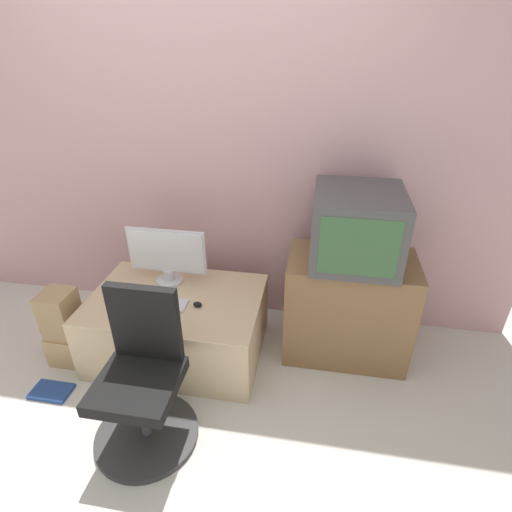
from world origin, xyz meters
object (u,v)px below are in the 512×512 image
at_px(office_chair, 143,386).
at_px(book, 52,391).
at_px(keyboard, 161,304).
at_px(mouse, 198,304).
at_px(crt_tv, 356,227).
at_px(main_monitor, 167,255).
at_px(cardboard_box_lower, 70,345).

bearing_deg(office_chair, book, 168.95).
distance_m(keyboard, mouse, 0.24).
bearing_deg(crt_tv, main_monitor, -178.28).
height_order(crt_tv, book, crt_tv).
relative_size(mouse, office_chair, 0.06).
height_order(keyboard, office_chair, office_chair).
xyz_separation_m(keyboard, book, (-0.60, -0.41, -0.44)).
relative_size(main_monitor, mouse, 9.70).
distance_m(mouse, office_chair, 0.60).
bearing_deg(keyboard, office_chair, -79.25).
height_order(keyboard, cardboard_box_lower, keyboard).
bearing_deg(cardboard_box_lower, crt_tv, 12.80).
relative_size(keyboard, cardboard_box_lower, 1.48).
height_order(cardboard_box_lower, book, cardboard_box_lower).
bearing_deg(keyboard, mouse, 4.23).
height_order(mouse, cardboard_box_lower, mouse).
xyz_separation_m(keyboard, office_chair, (0.10, -0.55, -0.11)).
xyz_separation_m(main_monitor, book, (-0.56, -0.68, -0.64)).
distance_m(main_monitor, mouse, 0.41).
distance_m(crt_tv, office_chair, 1.48).
bearing_deg(cardboard_box_lower, mouse, 8.08).
distance_m(office_chair, book, 0.79).
distance_m(main_monitor, cardboard_box_lower, 0.90).
relative_size(mouse, cardboard_box_lower, 0.25).
height_order(mouse, crt_tv, crt_tv).
bearing_deg(mouse, cardboard_box_lower, -171.92).
distance_m(main_monitor, crt_tv, 1.23).
bearing_deg(office_chair, crt_tv, 39.02).
bearing_deg(office_chair, keyboard, 100.75).
height_order(mouse, office_chair, office_chair).
relative_size(main_monitor, crt_tv, 0.98).
xyz_separation_m(crt_tv, book, (-1.76, -0.72, -0.93)).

